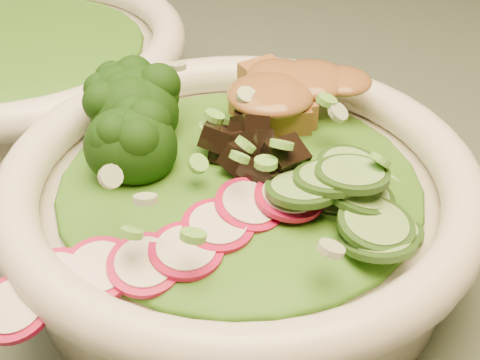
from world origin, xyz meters
name	(u,v)px	position (x,y,z in m)	size (l,w,h in m)	color
dining_table	(179,291)	(0.00, 0.00, 0.64)	(1.20, 0.80, 0.75)	black
salad_bowl	(240,206)	(0.02, -0.09, 0.79)	(0.31, 0.31, 0.08)	white
side_bowl	(16,67)	(-0.08, 0.17, 0.79)	(0.31, 0.31, 0.08)	white
lettuce_bed	(240,179)	(0.02, -0.09, 0.82)	(0.23, 0.23, 0.03)	#2F6715
side_lettuce	(11,44)	(-0.08, 0.17, 0.82)	(0.20, 0.20, 0.02)	#2F6715
broccoli_florets	(142,128)	(-0.03, -0.04, 0.84)	(0.09, 0.08, 0.05)	black
radish_slices	(182,246)	(-0.04, -0.14, 0.82)	(0.13, 0.05, 0.02)	#B20D3F
cucumber_slices	(352,195)	(0.06, -0.15, 0.83)	(0.08, 0.08, 0.04)	#81B464
mushroom_heap	(250,146)	(0.03, -0.08, 0.83)	(0.08, 0.08, 0.05)	black
tofu_cubes	(290,108)	(0.07, -0.05, 0.83)	(0.10, 0.07, 0.04)	brown
peanut_sauce	(291,90)	(0.07, -0.05, 0.85)	(0.08, 0.06, 0.02)	brown
scallion_garnish	(240,142)	(0.02, -0.09, 0.85)	(0.22, 0.22, 0.03)	#6EC043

